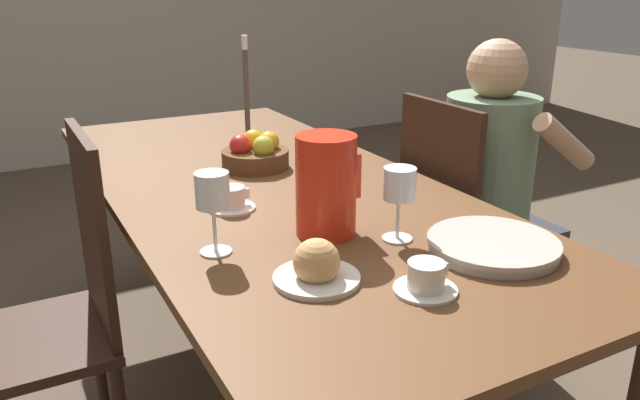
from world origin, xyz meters
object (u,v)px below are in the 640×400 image
at_px(red_pitcher, 326,185).
at_px(wine_glass_juice, 399,188).
at_px(wine_glass_water, 212,194).
at_px(fruit_bowl, 256,154).
at_px(chair_opposite, 57,311).
at_px(chair_person_side, 460,237).
at_px(teacup_near_person, 426,279).
at_px(candlestick_tall, 247,101).
at_px(serving_tray, 493,245).
at_px(person_seated, 494,185).
at_px(bread_plate, 317,267).
at_px(teacup_across, 231,200).

height_order(red_pitcher, wine_glass_juice, red_pitcher).
relative_size(wine_glass_water, fruit_bowl, 0.87).
bearing_deg(chair_opposite, chair_person_side, -95.10).
bearing_deg(wine_glass_juice, red_pitcher, 139.45).
bearing_deg(wine_glass_water, wine_glass_juice, -18.08).
distance_m(red_pitcher, wine_glass_juice, 0.18).
relative_size(chair_person_side, chair_opposite, 1.00).
height_order(chair_person_side, teacup_near_person, chair_person_side).
bearing_deg(wine_glass_water, candlestick_tall, 63.55).
relative_size(teacup_near_person, serving_tray, 0.43).
height_order(person_seated, fruit_bowl, person_seated).
distance_m(person_seated, teacup_near_person, 0.96).
bearing_deg(chair_person_side, chair_opposite, -95.10).
distance_m(chair_person_side, chair_opposite, 1.30).
bearing_deg(teacup_near_person, fruit_bowl, 87.84).
bearing_deg(bread_plate, teacup_near_person, -39.65).
height_order(chair_opposite, wine_glass_water, chair_opposite).
bearing_deg(teacup_across, chair_opposite, 165.58).
distance_m(person_seated, wine_glass_water, 1.10).
height_order(serving_tray, candlestick_tall, candlestick_tall).
bearing_deg(candlestick_tall, chair_opposite, -146.53).
bearing_deg(candlestick_tall, serving_tray, -83.90).
relative_size(person_seated, teacup_near_person, 9.11).
height_order(wine_glass_water, fruit_bowl, wine_glass_water).
bearing_deg(red_pitcher, wine_glass_juice, -40.55).
bearing_deg(chair_person_side, red_pitcher, -67.98).
bearing_deg(fruit_bowl, wine_glass_juice, -84.82).
bearing_deg(fruit_bowl, bread_plate, -104.27).
xyz_separation_m(red_pitcher, bread_plate, (-0.14, -0.22, -0.09)).
height_order(bread_plate, fruit_bowl, fruit_bowl).
bearing_deg(bread_plate, chair_opposite, 127.67).
height_order(chair_person_side, wine_glass_juice, chair_person_side).
bearing_deg(wine_glass_juice, teacup_near_person, -112.57).
bearing_deg(teacup_near_person, chair_person_side, 44.26).
xyz_separation_m(person_seated, teacup_near_person, (-0.75, -0.59, 0.09)).
height_order(teacup_near_person, fruit_bowl, fruit_bowl).
height_order(red_pitcher, bread_plate, red_pitcher).
xyz_separation_m(teacup_near_person, candlestick_tall, (0.13, 1.26, 0.14)).
height_order(red_pitcher, fruit_bowl, red_pitcher).
bearing_deg(person_seated, chair_opposite, -96.48).
relative_size(person_seated, wine_glass_water, 6.20).
xyz_separation_m(person_seated, serving_tray, (-0.49, -0.51, 0.08)).
height_order(person_seated, teacup_across, person_seated).
bearing_deg(chair_person_side, serving_tray, -35.65).
bearing_deg(chair_person_side, fruit_bowl, -118.11).
bearing_deg(person_seated, chair_person_side, -113.95).
bearing_deg(candlestick_tall, teacup_across, -115.85).
bearing_deg(bread_plate, red_pitcher, 56.90).
bearing_deg(wine_glass_water, person_seated, 11.47).
bearing_deg(wine_glass_water, chair_opposite, 131.77).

